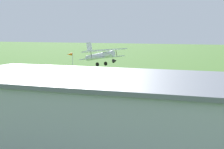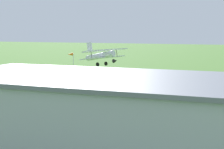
{
  "view_description": "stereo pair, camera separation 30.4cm",
  "coord_description": "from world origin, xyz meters",
  "px_view_note": "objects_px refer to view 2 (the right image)",
  "views": [
    {
      "loc": [
        -13.29,
        61.5,
        10.53
      ],
      "look_at": [
        4.71,
        12.21,
        4.13
      ],
      "focal_mm": 59.98,
      "sensor_mm": 36.0,
      "label": 1
    },
    {
      "loc": [
        -13.57,
        61.39,
        10.53
      ],
      "look_at": [
        4.71,
        12.21,
        4.13
      ],
      "focal_mm": 59.98,
      "sensor_mm": 36.0,
      "label": 2
    }
  ],
  "objects_px": {
    "biplane": "(102,55)",
    "windsock": "(71,56)",
    "person_watching_takeoff": "(112,100)",
    "person_beside_truck": "(84,97)",
    "car_red": "(19,102)",
    "person_crossing_taxiway": "(137,101)",
    "hangar": "(109,111)",
    "person_walking_on_apron": "(186,104)"
  },
  "relations": [
    {
      "from": "person_crossing_taxiway",
      "to": "person_beside_truck",
      "type": "relative_size",
      "value": 0.88
    },
    {
      "from": "person_beside_truck",
      "to": "windsock",
      "type": "relative_size",
      "value": 0.31
    },
    {
      "from": "person_beside_truck",
      "to": "windsock",
      "type": "bearing_deg",
      "value": -59.0
    },
    {
      "from": "person_beside_truck",
      "to": "person_walking_on_apron",
      "type": "bearing_deg",
      "value": -177.24
    },
    {
      "from": "person_beside_truck",
      "to": "windsock",
      "type": "distance_m",
      "value": 25.41
    },
    {
      "from": "person_walking_on_apron",
      "to": "person_watching_takeoff",
      "type": "bearing_deg",
      "value": 6.03
    },
    {
      "from": "biplane",
      "to": "person_crossing_taxiway",
      "type": "height_order",
      "value": "biplane"
    },
    {
      "from": "hangar",
      "to": "person_walking_on_apron",
      "type": "relative_size",
      "value": 18.65
    },
    {
      "from": "person_walking_on_apron",
      "to": "person_crossing_taxiway",
      "type": "distance_m",
      "value": 6.73
    },
    {
      "from": "person_watching_takeoff",
      "to": "car_red",
      "type": "bearing_deg",
      "value": 26.61
    },
    {
      "from": "car_red",
      "to": "person_watching_takeoff",
      "type": "distance_m",
      "value": 12.44
    },
    {
      "from": "hangar",
      "to": "car_red",
      "type": "relative_size",
      "value": 7.26
    },
    {
      "from": "person_crossing_taxiway",
      "to": "biplane",
      "type": "bearing_deg",
      "value": -41.16
    },
    {
      "from": "car_red",
      "to": "person_walking_on_apron",
      "type": "height_order",
      "value": "person_walking_on_apron"
    },
    {
      "from": "car_red",
      "to": "person_walking_on_apron",
      "type": "bearing_deg",
      "value": -162.56
    },
    {
      "from": "biplane",
      "to": "windsock",
      "type": "xyz_separation_m",
      "value": [
        12.52,
        -13.89,
        -1.41
      ]
    },
    {
      "from": "hangar",
      "to": "biplane",
      "type": "height_order",
      "value": "biplane"
    },
    {
      "from": "person_walking_on_apron",
      "to": "person_watching_takeoff",
      "type": "distance_m",
      "value": 10.02
    },
    {
      "from": "person_walking_on_apron",
      "to": "person_crossing_taxiway",
      "type": "xyz_separation_m",
      "value": [
        6.73,
        -0.0,
        -0.09
      ]
    },
    {
      "from": "biplane",
      "to": "windsock",
      "type": "bearing_deg",
      "value": -47.97
    },
    {
      "from": "hangar",
      "to": "person_walking_on_apron",
      "type": "bearing_deg",
      "value": -103.32
    },
    {
      "from": "person_watching_takeoff",
      "to": "person_beside_truck",
      "type": "xyz_separation_m",
      "value": [
        4.28,
        -0.37,
        0.09
      ]
    },
    {
      "from": "biplane",
      "to": "car_red",
      "type": "distance_m",
      "value": 16.0
    },
    {
      "from": "hangar",
      "to": "person_watching_takeoff",
      "type": "distance_m",
      "value": 17.56
    },
    {
      "from": "hangar",
      "to": "person_watching_takeoff",
      "type": "relative_size",
      "value": 19.86
    },
    {
      "from": "person_watching_takeoff",
      "to": "person_crossing_taxiway",
      "type": "height_order",
      "value": "person_watching_takeoff"
    },
    {
      "from": "hangar",
      "to": "person_walking_on_apron",
      "type": "height_order",
      "value": "hangar"
    },
    {
      "from": "person_crossing_taxiway",
      "to": "windsock",
      "type": "xyz_separation_m",
      "value": [
        20.43,
        -20.8,
        4.2
      ]
    },
    {
      "from": "person_walking_on_apron",
      "to": "car_red",
      "type": "bearing_deg",
      "value": 17.44
    },
    {
      "from": "biplane",
      "to": "person_beside_truck",
      "type": "relative_size",
      "value": 5.13
    },
    {
      "from": "car_red",
      "to": "person_beside_truck",
      "type": "height_order",
      "value": "person_beside_truck"
    },
    {
      "from": "biplane",
      "to": "person_crossing_taxiway",
      "type": "distance_m",
      "value": 11.91
    },
    {
      "from": "person_crossing_taxiway",
      "to": "person_watching_takeoff",
      "type": "bearing_deg",
      "value": 18.09
    },
    {
      "from": "hangar",
      "to": "person_beside_truck",
      "type": "bearing_deg",
      "value": -58.87
    },
    {
      "from": "person_watching_takeoff",
      "to": "person_beside_truck",
      "type": "height_order",
      "value": "person_beside_truck"
    },
    {
      "from": "biplane",
      "to": "person_crossing_taxiway",
      "type": "bearing_deg",
      "value": 138.84
    },
    {
      "from": "car_red",
      "to": "person_walking_on_apron",
      "type": "xyz_separation_m",
      "value": [
        -21.09,
        -6.62,
        0.05
      ]
    },
    {
      "from": "biplane",
      "to": "person_walking_on_apron",
      "type": "bearing_deg",
      "value": 154.7
    },
    {
      "from": "person_walking_on_apron",
      "to": "person_beside_truck",
      "type": "xyz_separation_m",
      "value": [
        14.25,
        0.69,
        0.03
      ]
    },
    {
      "from": "windsock",
      "to": "person_beside_truck",
      "type": "bearing_deg",
      "value": 121.0
    },
    {
      "from": "person_watching_takeoff",
      "to": "person_beside_truck",
      "type": "relative_size",
      "value": 0.91
    },
    {
      "from": "person_beside_truck",
      "to": "person_watching_takeoff",
      "type": "bearing_deg",
      "value": 175.13
    }
  ]
}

